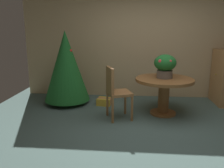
# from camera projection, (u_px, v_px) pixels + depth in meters

# --- Properties ---
(ground_plane) EXTENTS (6.60, 6.60, 0.00)m
(ground_plane) POSITION_uv_depth(u_px,v_px,m) (152.00, 133.00, 3.78)
(ground_plane) COLOR #4C6660
(back_wall_panel) EXTENTS (6.00, 0.10, 2.60)m
(back_wall_panel) POSITION_uv_depth(u_px,v_px,m) (147.00, 44.00, 5.62)
(back_wall_panel) COLOR tan
(back_wall_panel) RESTS_ON ground_plane
(round_dining_table) EXTENTS (1.11, 1.11, 0.72)m
(round_dining_table) POSITION_uv_depth(u_px,v_px,m) (164.00, 87.00, 4.52)
(round_dining_table) COLOR brown
(round_dining_table) RESTS_ON ground_plane
(flower_vase) EXTENTS (0.42, 0.42, 0.45)m
(flower_vase) POSITION_uv_depth(u_px,v_px,m) (165.00, 65.00, 4.46)
(flower_vase) COLOR #665B51
(flower_vase) RESTS_ON round_dining_table
(wooden_chair_left_near) EXTENTS (0.53, 0.55, 0.98)m
(wooden_chair_left_near) POSITION_uv_depth(u_px,v_px,m) (115.00, 90.00, 4.27)
(wooden_chair_left_near) COLOR #9E6B3D
(wooden_chair_left_near) RESTS_ON ground_plane
(holiday_tree) EXTENTS (1.00, 1.00, 1.61)m
(holiday_tree) POSITION_uv_depth(u_px,v_px,m) (66.00, 66.00, 5.11)
(holiday_tree) COLOR brown
(holiday_tree) RESTS_ON ground_plane
(gift_box_gold) EXTENTS (0.34, 0.30, 0.15)m
(gift_box_gold) POSITION_uv_depth(u_px,v_px,m) (104.00, 101.00, 5.17)
(gift_box_gold) COLOR gold
(gift_box_gold) RESTS_ON ground_plane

